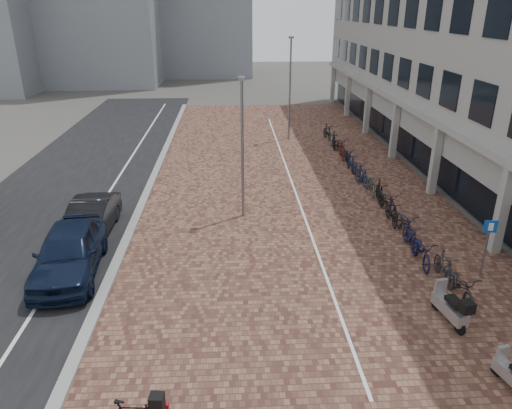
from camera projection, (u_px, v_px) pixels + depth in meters
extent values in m
plane|color=#474442|center=(267.00, 326.00, 13.73)|extent=(140.00, 140.00, 0.00)
cube|color=brown|center=(288.00, 182.00, 24.88)|extent=(14.50, 42.00, 0.04)
cube|color=black|center=(74.00, 186.00, 24.33)|extent=(8.00, 50.00, 0.03)
cube|color=gray|center=(151.00, 184.00, 24.50)|extent=(0.35, 42.00, 0.14)
cube|color=white|center=(113.00, 185.00, 24.42)|extent=(0.12, 44.00, 0.00)
cube|color=white|center=(292.00, 182.00, 24.88)|extent=(0.10, 30.00, 0.00)
cube|color=gray|center=(485.00, 6.00, 25.85)|extent=(8.00, 40.00, 13.00)
cube|color=black|center=(408.00, 130.00, 28.30)|extent=(0.15, 38.00, 3.20)
cube|color=gray|center=(408.00, 101.00, 27.62)|extent=(1.60, 38.00, 0.30)
cube|color=gray|center=(502.00, 210.00, 17.21)|extent=(0.35, 0.35, 3.40)
cube|color=gray|center=(435.00, 161.00, 22.74)|extent=(0.35, 0.35, 3.40)
cube|color=gray|center=(395.00, 130.00, 28.26)|extent=(0.35, 0.35, 3.40)
cube|color=gray|center=(367.00, 110.00, 33.79)|extent=(0.35, 0.35, 3.40)
cube|color=gray|center=(348.00, 95.00, 39.32)|extent=(0.35, 0.35, 3.40)
cube|color=gray|center=(333.00, 84.00, 44.84)|extent=(0.35, 0.35, 3.40)
imported|color=black|center=(69.00, 251.00, 16.14)|extent=(2.40, 5.08, 1.68)
imported|color=black|center=(90.00, 218.00, 18.96)|extent=(1.58, 4.33, 1.42)
cube|color=black|center=(131.00, 403.00, 9.87)|extent=(0.32, 0.30, 0.44)
cylinder|color=slate|center=(485.00, 251.00, 15.97)|extent=(0.07, 0.07, 1.90)
cube|color=#0C47A7|center=(491.00, 227.00, 15.59)|extent=(0.43, 0.08, 0.43)
cylinder|color=gray|center=(242.00, 151.00, 19.76)|extent=(0.12, 0.12, 5.91)
cylinder|color=gray|center=(290.00, 90.00, 31.73)|extent=(0.12, 0.12, 6.66)
imported|color=black|center=(460.00, 286.00, 14.76)|extent=(0.69, 1.97, 1.04)
imported|color=black|center=(444.00, 267.00, 15.82)|extent=(0.58, 1.77, 1.05)
imported|color=black|center=(422.00, 251.00, 16.86)|extent=(0.84, 2.02, 1.04)
imported|color=#141336|center=(410.00, 236.00, 17.92)|extent=(0.60, 1.77, 1.05)
imported|color=black|center=(405.00, 223.00, 18.99)|extent=(0.75, 1.99, 1.04)
imported|color=black|center=(392.00, 212.00, 20.04)|extent=(0.59, 1.77, 1.05)
imported|color=black|center=(388.00, 201.00, 21.11)|extent=(0.90, 2.04, 1.04)
imported|color=black|center=(380.00, 192.00, 22.17)|extent=(0.73, 1.80, 1.05)
imported|color=#4C4A45|center=(372.00, 184.00, 23.23)|extent=(0.98, 2.05, 1.04)
imported|color=#141E39|center=(362.00, 176.00, 24.28)|extent=(0.75, 1.80, 1.05)
imported|color=#232328|center=(358.00, 169.00, 25.34)|extent=(0.79, 2.00, 1.04)
imported|color=#131C34|center=(351.00, 162.00, 26.39)|extent=(0.50, 1.75, 1.05)
imported|color=black|center=(348.00, 156.00, 27.46)|extent=(0.92, 2.04, 1.04)
imported|color=#4A1413|center=(342.00, 150.00, 28.51)|extent=(0.65, 1.78, 1.05)
imported|color=black|center=(340.00, 145.00, 29.58)|extent=(0.88, 2.03, 1.04)
imported|color=black|center=(334.00, 140.00, 30.63)|extent=(0.79, 1.81, 1.05)
imported|color=#626059|center=(332.00, 136.00, 31.70)|extent=(1.03, 2.06, 1.04)
imported|color=black|center=(327.00, 132.00, 32.75)|extent=(0.69, 1.79, 1.05)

